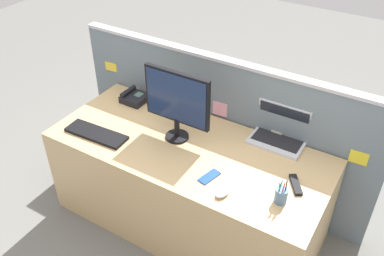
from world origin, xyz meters
TOP-DOWN VIEW (x-y plane):
  - ground_plane at (0.00, 0.00)m, footprint 10.00×10.00m
  - desk at (0.00, 0.00)m, footprint 1.89×0.82m
  - cubicle_divider at (0.00, 0.45)m, footprint 2.37×0.08m
  - desktop_monitor at (-0.12, 0.05)m, footprint 0.47×0.16m
  - laptop at (0.49, 0.38)m, footprint 0.36×0.24m
  - desk_phone at (-0.66, 0.27)m, footprint 0.18×0.18m
  - keyboard_main at (-0.61, -0.22)m, footprint 0.46×0.17m
  - computer_mouse_right_hand at (0.41, -0.28)m, footprint 0.08×0.11m
  - pen_cup at (0.71, -0.16)m, footprint 0.07×0.07m
  - cell_phone_blue_case at (0.27, -0.19)m, footprint 0.10×0.16m
  - tv_remote at (0.74, 0.01)m, footprint 0.13×0.17m

SIDE VIEW (x-z plane):
  - ground_plane at x=0.00m, z-range 0.00..0.00m
  - desk at x=0.00m, z-range 0.00..0.70m
  - cubicle_divider at x=0.00m, z-range 0.00..1.17m
  - cell_phone_blue_case at x=0.27m, z-range 0.70..0.71m
  - tv_remote at x=0.74m, z-range 0.70..0.72m
  - keyboard_main at x=-0.61m, z-range 0.70..0.73m
  - computer_mouse_right_hand at x=0.41m, z-range 0.70..0.74m
  - desk_phone at x=-0.66m, z-range 0.69..0.78m
  - pen_cup at x=0.71m, z-range 0.67..0.84m
  - laptop at x=0.49m, z-range 0.64..0.90m
  - desktop_monitor at x=-0.12m, z-range 0.75..1.24m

